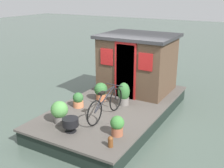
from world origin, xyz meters
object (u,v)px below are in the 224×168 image
(potted_plant_fern, at_px, (117,125))
(mooring_bollard, at_px, (110,141))
(potted_plant_mint, at_px, (124,94))
(potted_plant_basil, at_px, (78,100))
(houseboat_cabin, at_px, (137,63))
(bicycle, at_px, (106,104))
(potted_plant_lavender, at_px, (101,91))
(charcoal_grill, at_px, (70,123))
(potted_plant_sage, at_px, (60,111))

(potted_plant_fern, bearing_deg, mooring_bollard, -167.01)
(potted_plant_mint, bearing_deg, potted_plant_basil, 127.33)
(houseboat_cabin, bearing_deg, bicycle, -175.01)
(houseboat_cabin, xyz_separation_m, potted_plant_lavender, (-1.43, 0.55, -0.65))
(potted_plant_basil, relative_size, charcoal_grill, 1.12)
(bicycle, height_order, potted_plant_mint, bicycle)
(houseboat_cabin, distance_m, potted_plant_lavender, 1.66)
(houseboat_cabin, relative_size, potted_plant_fern, 4.91)
(potted_plant_lavender, xyz_separation_m, potted_plant_fern, (-1.67, -1.49, -0.05))
(potted_plant_mint, relative_size, potted_plant_sage, 1.16)
(houseboat_cabin, relative_size, potted_plant_sage, 4.09)
(bicycle, bearing_deg, potted_plant_sage, 135.00)
(potted_plant_fern, xyz_separation_m, mooring_bollard, (-0.52, -0.12, -0.12))
(potted_plant_lavender, bearing_deg, charcoal_grill, -168.25)
(potted_plant_mint, bearing_deg, mooring_bollard, -159.39)
(houseboat_cabin, height_order, potted_plant_fern, houseboat_cabin)
(bicycle, bearing_deg, houseboat_cabin, 4.99)
(houseboat_cabin, xyz_separation_m, potted_plant_fern, (-3.10, -0.94, -0.70))
(potted_plant_fern, height_order, potted_plant_sage, potted_plant_sage)
(potted_plant_mint, xyz_separation_m, potted_plant_fern, (-1.71, -0.72, -0.08))
(mooring_bollard, bearing_deg, bicycle, 34.75)
(bicycle, xyz_separation_m, potted_plant_fern, (-0.70, -0.73, -0.12))
(potted_plant_fern, bearing_deg, houseboat_cabin, 16.82)
(houseboat_cabin, distance_m, potted_plant_mint, 1.54)
(potted_plant_basil, relative_size, potted_plant_sage, 0.75)
(potted_plant_basil, distance_m, mooring_bollard, 2.38)
(bicycle, bearing_deg, potted_plant_basil, 79.19)
(potted_plant_mint, distance_m, potted_plant_fern, 1.86)
(potted_plant_mint, distance_m, mooring_bollard, 2.40)
(potted_plant_mint, xyz_separation_m, potted_plant_sage, (-1.87, 0.86, -0.01))
(houseboat_cabin, relative_size, bicycle, 1.38)
(houseboat_cabin, xyz_separation_m, potted_plant_sage, (-3.26, 0.65, -0.63))
(bicycle, height_order, potted_plant_lavender, bicycle)
(houseboat_cabin, height_order, charcoal_grill, houseboat_cabin)
(houseboat_cabin, xyz_separation_m, potted_plant_basil, (-2.20, 0.85, -0.74))
(bicycle, height_order, potted_plant_fern, bicycle)
(potted_plant_sage, xyz_separation_m, charcoal_grill, (-0.24, -0.53, -0.09))
(mooring_bollard, bearing_deg, houseboat_cabin, 16.27)
(bicycle, relative_size, potted_plant_basil, 3.94)
(potted_plant_sage, xyz_separation_m, mooring_bollard, (-0.37, -1.71, -0.18))
(potted_plant_basil, bearing_deg, charcoal_grill, -150.78)
(potted_plant_sage, height_order, mooring_bollard, potted_plant_sage)
(bicycle, height_order, charcoal_grill, bicycle)
(potted_plant_lavender, height_order, mooring_bollard, potted_plant_lavender)
(houseboat_cabin, relative_size, charcoal_grill, 6.07)
(potted_plant_basil, xyz_separation_m, charcoal_grill, (-1.30, -0.73, 0.02))
(potted_plant_basil, bearing_deg, bicycle, -100.81)
(houseboat_cabin, xyz_separation_m, mooring_bollard, (-3.63, -1.06, -0.81))
(bicycle, bearing_deg, mooring_bollard, -145.25)
(houseboat_cabin, relative_size, potted_plant_basil, 5.45)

